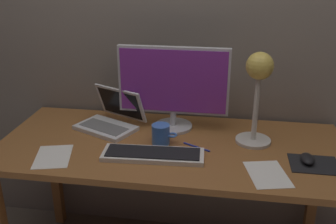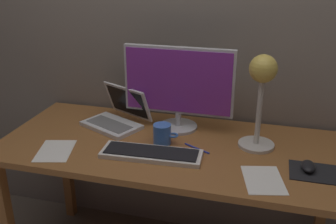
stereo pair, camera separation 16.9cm
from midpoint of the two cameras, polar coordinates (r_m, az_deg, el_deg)
The scene contains 12 objects.
back_wall at distance 2.03m, azimuth 6.04°, elevation 14.69°, with size 4.80×0.06×2.60m, color gray.
desk at distance 1.85m, azimuth 3.18°, elevation -6.97°, with size 1.60×0.70×0.74m.
monitor at distance 1.89m, azimuth 4.11°, elevation 3.89°, with size 0.54×0.19×0.42m.
keyboard_main at distance 1.70m, azimuth 0.41°, elevation -6.16°, with size 0.45×0.16×0.03m.
laptop at distance 2.01m, azimuth -4.78°, elevation -0.31°, with size 0.36×0.34×0.19m.
desk_lamp at distance 1.75m, azimuth 16.26°, elevation 3.72°, with size 0.16×0.16×0.43m.
mousepad at distance 1.72m, azimuth 23.37°, elevation -8.18°, with size 0.20×0.16×0.00m, color black.
mouse at distance 1.72m, azimuth 22.53°, elevation -7.40°, with size 0.06×0.10×0.03m, color black.
coffee_mug at distance 1.80m, azimuth 1.88°, elevation -3.30°, with size 0.12×0.08×0.09m.
paper_sheet_near_mouse at distance 1.61m, azimuth 16.77°, elevation -9.55°, with size 0.15×0.21×0.00m, color white.
paper_sheet_by_keyboard at distance 1.80m, azimuth -13.58°, elevation -5.58°, with size 0.15×0.21×0.00m, color white.
pen at distance 1.78m, azimuth 6.97°, elevation -5.37°, with size 0.01×0.01×0.14m, color #2633A5.
Camera 2 is at (0.41, -1.57, 1.56)m, focal length 41.74 mm.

